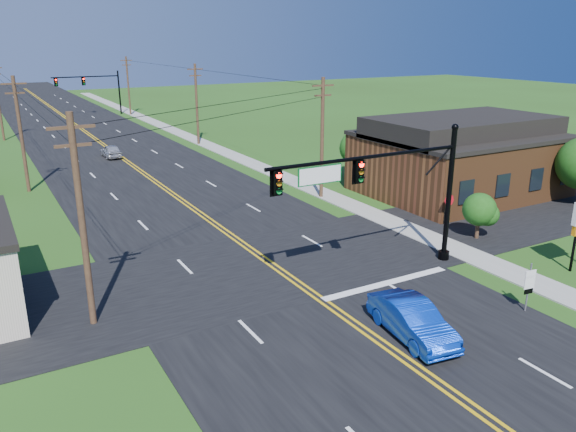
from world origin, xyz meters
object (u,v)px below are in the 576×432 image
signal_mast_main (384,186)px  blue_car (412,321)px  signal_mast_far (90,86)px  route_sign (529,284)px  stop_sign (449,204)px

signal_mast_main → blue_car: signal_mast_main is taller
signal_mast_far → route_sign: bearing=-87.8°
signal_mast_main → blue_car: 7.44m
blue_car → route_sign: 6.06m
signal_mast_main → stop_sign: 10.04m
signal_mast_main → signal_mast_far: same height
route_sign → signal_mast_main: bearing=123.2°
route_sign → blue_car: bearing=179.4°
signal_mast_main → route_sign: (3.16, -6.40, -3.40)m
signal_mast_far → signal_mast_main: bearing=-90.1°
signal_mast_main → stop_sign: signal_mast_main is taller
signal_mast_far → blue_car: (-2.92, -77.61, -3.78)m
route_sign → stop_sign: size_ratio=1.05×
signal_mast_main → route_sign: size_ratio=4.88×
signal_mast_far → blue_car: size_ratio=2.38×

